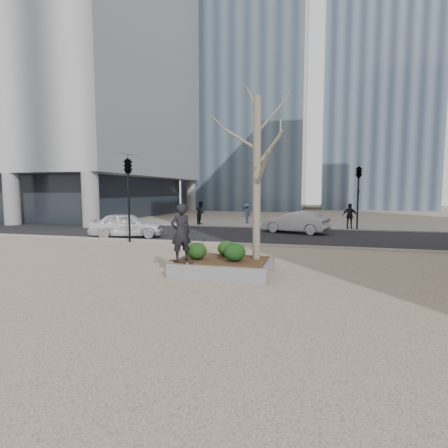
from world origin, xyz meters
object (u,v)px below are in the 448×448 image
(planter, at_px, (223,267))
(skateboard, at_px, (181,262))
(skateboarder, at_px, (181,232))
(police_car, at_px, (127,225))

(planter, bearing_deg, skateboard, -144.77)
(skateboarder, bearing_deg, planter, 172.39)
(planter, bearing_deg, skateboarder, -144.77)
(planter, bearing_deg, police_car, 136.62)
(planter, xyz_separation_m, skateboard, (-1.10, -0.78, 0.26))
(planter, xyz_separation_m, police_car, (-7.55, 7.13, 0.48))
(planter, height_order, skateboarder, skateboarder)
(planter, distance_m, skateboarder, 1.78)
(skateboard, bearing_deg, police_car, 137.65)
(planter, height_order, police_car, police_car)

